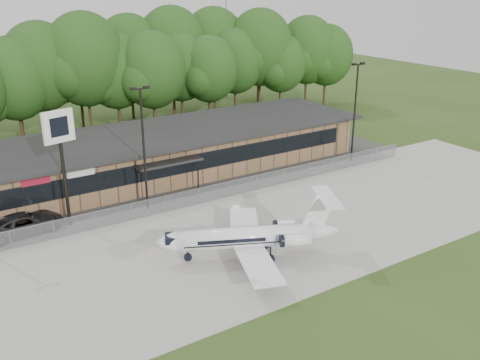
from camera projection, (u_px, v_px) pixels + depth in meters
ground at (326, 280)px, 33.98m from camera, size 160.00×160.00×0.00m
apron at (255, 232)px, 40.26m from camera, size 64.00×18.00×0.08m
parking_lot at (185, 186)px, 49.31m from camera, size 50.00×9.00×0.06m
terminal at (163, 152)px, 52.04m from camera, size 41.00×11.65×4.30m
fence at (209, 194)px, 45.51m from camera, size 46.00×0.04×1.52m
treeline at (97, 71)px, 64.38m from camera, size 72.00×12.00×15.00m
radio_mast at (226, 19)px, 78.50m from camera, size 0.20×0.20×25.00m
light_pole_mid at (143, 140)px, 42.32m from camera, size 1.55×0.30×10.23m
light_pole_right at (355, 105)px, 53.98m from camera, size 1.55×0.30×10.23m
business_jet at (251, 238)px, 36.06m from camera, size 12.59×11.21×4.36m
suv at (24, 224)px, 39.90m from camera, size 6.07×3.34×1.61m
pole_sign at (60, 139)px, 38.98m from camera, size 2.38×0.83×9.12m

